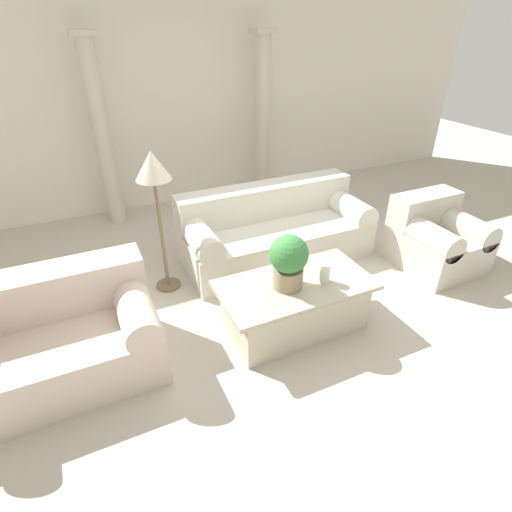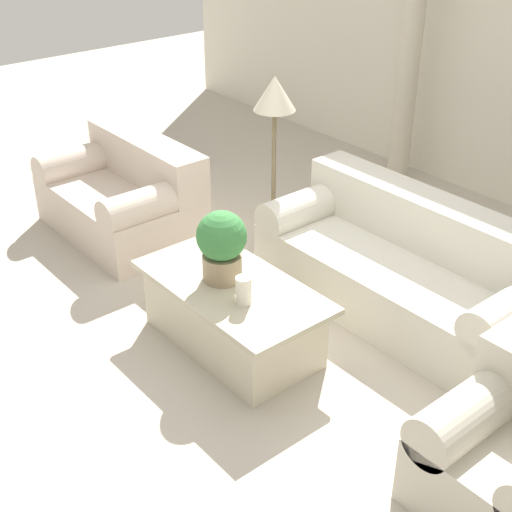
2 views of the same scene
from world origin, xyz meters
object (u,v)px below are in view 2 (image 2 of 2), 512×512
at_px(potted_plant, 222,244).
at_px(sofa_long, 405,268).
at_px(coffee_table, 232,314).
at_px(floor_lamp, 275,107).
at_px(loveseat, 125,195).

bearing_deg(potted_plant, sofa_long, 67.33).
relative_size(sofa_long, potted_plant, 4.44).
relative_size(coffee_table, floor_lamp, 0.93).
distance_m(loveseat, floor_lamp, 1.54).
distance_m(coffee_table, floor_lamp, 1.70).
bearing_deg(loveseat, potted_plant, -10.04).
bearing_deg(coffee_table, loveseat, 170.61).
height_order(coffee_table, potted_plant, potted_plant).
bearing_deg(coffee_table, floor_lamp, 128.25).
xyz_separation_m(sofa_long, floor_lamp, (-1.30, -0.11, 0.87)).
bearing_deg(floor_lamp, potted_plant, -54.76).
bearing_deg(sofa_long, potted_plant, -112.67).
bearing_deg(sofa_long, floor_lamp, -175.19).
height_order(sofa_long, coffee_table, sofa_long).
relative_size(loveseat, coffee_table, 1.06).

